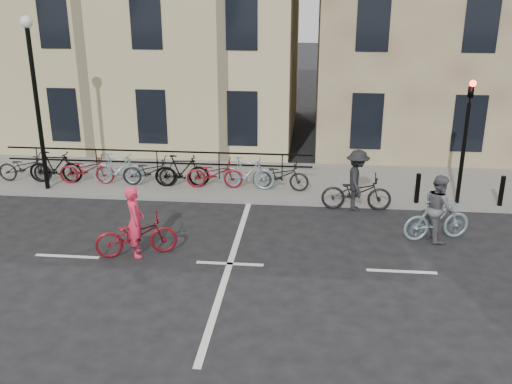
# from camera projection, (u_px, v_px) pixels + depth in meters

# --- Properties ---
(ground) EXTENTS (120.00, 120.00, 0.00)m
(ground) POSITION_uv_depth(u_px,v_px,m) (230.00, 264.00, 13.50)
(ground) COLOR black
(ground) RESTS_ON ground
(sidewalk) EXTENTS (46.00, 4.00, 0.15)m
(sidewalk) POSITION_uv_depth(u_px,v_px,m) (139.00, 177.00, 19.48)
(sidewalk) COLOR slate
(sidewalk) RESTS_ON ground
(building_west) EXTENTS (20.00, 10.00, 10.00)m
(building_west) POSITION_uv_depth(u_px,v_px,m) (66.00, 13.00, 24.80)
(building_west) COLOR #C9B787
(building_west) RESTS_ON sidewalk
(traffic_light) EXTENTS (0.18, 0.30, 3.90)m
(traffic_light) POSITION_uv_depth(u_px,v_px,m) (466.00, 127.00, 16.17)
(traffic_light) COLOR black
(traffic_light) RESTS_ON sidewalk
(lamp_post) EXTENTS (0.36, 0.36, 5.28)m
(lamp_post) POSITION_uv_depth(u_px,v_px,m) (34.00, 83.00, 17.07)
(lamp_post) COLOR black
(lamp_post) RESTS_ON sidewalk
(bollard_east) EXTENTS (0.14, 0.14, 0.90)m
(bollard_east) POSITION_uv_depth(u_px,v_px,m) (418.00, 188.00, 16.82)
(bollard_east) COLOR black
(bollard_east) RESTS_ON sidewalk
(bollard_west) EXTENTS (0.14, 0.14, 0.90)m
(bollard_west) POSITION_uv_depth(u_px,v_px,m) (502.00, 191.00, 16.60)
(bollard_west) COLOR black
(bollard_west) RESTS_ON sidewalk
(parked_bikes) EXTENTS (10.40, 1.23, 1.05)m
(parked_bikes) POSITION_uv_depth(u_px,v_px,m) (150.00, 171.00, 18.32)
(parked_bikes) COLOR black
(parked_bikes) RESTS_ON sidewalk
(cyclist_pink) EXTENTS (2.09, 1.32, 1.76)m
(cyclist_pink) POSITION_uv_depth(u_px,v_px,m) (136.00, 232.00, 13.77)
(cyclist_pink) COLOR maroon
(cyclist_pink) RESTS_ON ground
(cyclist_grey) EXTENTS (1.88, 1.00, 1.75)m
(cyclist_grey) POSITION_uv_depth(u_px,v_px,m) (438.00, 214.00, 14.61)
(cyclist_grey) COLOR #7C96A2
(cyclist_grey) RESTS_ON ground
(cyclist_dark) EXTENTS (2.03, 1.17, 1.81)m
(cyclist_dark) POSITION_uv_depth(u_px,v_px,m) (357.00, 186.00, 16.62)
(cyclist_dark) COLOR black
(cyclist_dark) RESTS_ON ground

